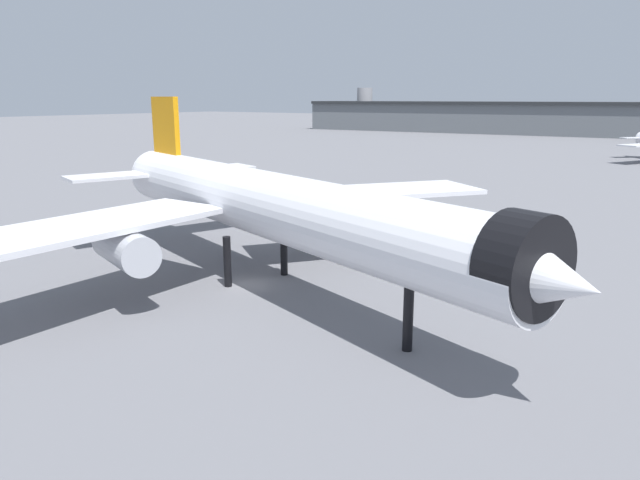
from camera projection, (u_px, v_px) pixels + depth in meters
name	position (u px, v px, depth m)	size (l,w,h in m)	color
ground	(247.00, 285.00, 48.88)	(900.00, 900.00, 0.00)	slate
airliner_near_gate	(268.00, 206.00, 46.94)	(53.04, 47.24, 15.10)	white
terminal_building	(525.00, 118.00, 248.18)	(200.59, 34.94, 19.55)	slate
baggage_tug_wing	(250.00, 205.00, 79.41)	(2.15, 3.34, 1.85)	black
traffic_cone_near_nose	(366.00, 213.00, 77.71)	(0.52, 0.52, 0.65)	#F2600C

